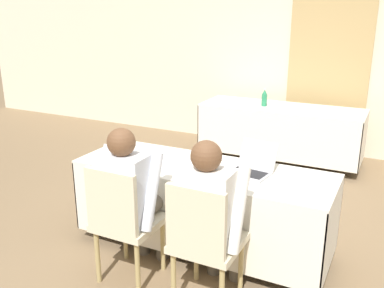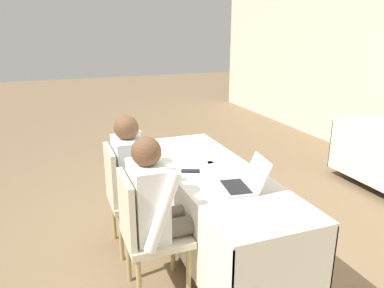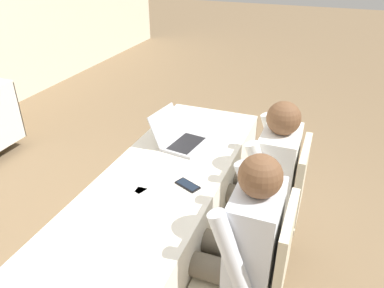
% 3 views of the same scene
% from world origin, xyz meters
% --- Properties ---
extents(ground_plane, '(24.00, 24.00, 0.00)m').
position_xyz_m(ground_plane, '(0.00, 0.00, 0.00)').
color(ground_plane, '#846B4C').
extents(wall_back, '(12.00, 0.06, 2.70)m').
position_xyz_m(wall_back, '(0.00, 3.17, 1.35)').
color(wall_back, beige).
rests_on(wall_back, ground_plane).
extents(curtain_panel, '(1.07, 0.04, 2.65)m').
position_xyz_m(curtain_panel, '(0.41, 3.11, 1.33)').
color(curtain_panel, tan).
rests_on(curtain_panel, ground_plane).
extents(conference_table_near, '(2.09, 0.71, 0.74)m').
position_xyz_m(conference_table_near, '(0.00, 0.00, 0.56)').
color(conference_table_near, white).
rests_on(conference_table_near, ground_plane).
extents(conference_table_far, '(2.09, 0.71, 0.74)m').
position_xyz_m(conference_table_far, '(-0.03, 2.48, 0.56)').
color(conference_table_far, white).
rests_on(conference_table_far, ground_plane).
extents(laptop, '(0.35, 0.36, 0.23)m').
position_xyz_m(laptop, '(0.39, 0.05, 0.79)').
color(laptop, '#B7B7BC').
rests_on(laptop, conference_table_near).
extents(cell_phone, '(0.12, 0.16, 0.01)m').
position_xyz_m(cell_phone, '(-0.05, -0.18, 0.75)').
color(cell_phone, black).
rests_on(cell_phone, conference_table_near).
extents(paper_beside_laptop, '(0.22, 0.30, 0.00)m').
position_xyz_m(paper_beside_laptop, '(-0.26, -0.07, 0.74)').
color(paper_beside_laptop, white).
rests_on(paper_beside_laptop, conference_table_near).
extents(paper_centre_table, '(0.30, 0.35, 0.00)m').
position_xyz_m(paper_centre_table, '(-0.08, 0.15, 0.74)').
color(paper_centre_table, white).
rests_on(paper_centre_table, conference_table_near).
extents(paper_left_edge, '(0.25, 0.33, 0.00)m').
position_xyz_m(paper_left_edge, '(0.40, -0.07, 0.74)').
color(paper_left_edge, white).
rests_on(paper_left_edge, conference_table_near).
extents(water_bottle, '(0.07, 0.07, 0.23)m').
position_xyz_m(water_bottle, '(-0.25, 2.42, 0.85)').
color(water_bottle, '#288456').
rests_on(water_bottle, conference_table_far).
extents(chair_near_left, '(0.44, 0.44, 0.93)m').
position_xyz_m(chair_near_left, '(-0.32, -0.66, 0.52)').
color(chair_near_left, tan).
rests_on(chair_near_left, ground_plane).
extents(chair_near_right, '(0.44, 0.44, 0.93)m').
position_xyz_m(chair_near_right, '(0.32, -0.66, 0.52)').
color(chair_near_right, tan).
rests_on(chair_near_right, ground_plane).
extents(person_checkered_shirt, '(0.50, 0.52, 1.19)m').
position_xyz_m(person_checkered_shirt, '(-0.32, -0.55, 0.68)').
color(person_checkered_shirt, '#665B4C').
rests_on(person_checkered_shirt, ground_plane).
extents(person_white_shirt, '(0.50, 0.52, 1.19)m').
position_xyz_m(person_white_shirt, '(0.32, -0.55, 0.68)').
color(person_white_shirt, '#665B4C').
rests_on(person_white_shirt, ground_plane).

